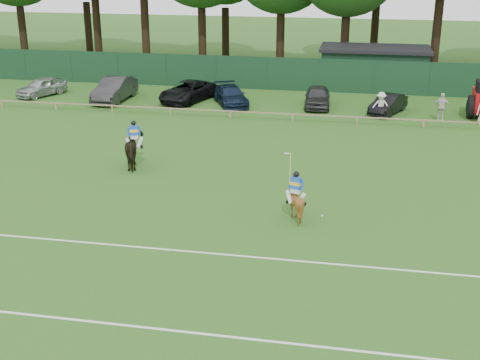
% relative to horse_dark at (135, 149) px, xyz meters
% --- Properties ---
extents(ground, '(160.00, 160.00, 0.00)m').
position_rel_horse_dark_xyz_m(ground, '(5.70, -7.65, -0.93)').
color(ground, '#1E4C14').
rests_on(ground, ground).
extents(horse_dark, '(1.77, 2.43, 1.87)m').
position_rel_horse_dark_xyz_m(horse_dark, '(0.00, 0.00, 0.00)').
color(horse_dark, black).
rests_on(horse_dark, ground).
extents(horse_chestnut, '(1.50, 1.59, 1.42)m').
position_rel_horse_dark_xyz_m(horse_chestnut, '(8.52, -4.93, -0.23)').
color(horse_chestnut, brown).
rests_on(horse_chestnut, ground).
extents(sedan_silver, '(3.03, 4.24, 1.34)m').
position_rel_horse_dark_xyz_m(sedan_silver, '(-12.24, 14.11, -0.26)').
color(sedan_silver, '#B5B9BB').
rests_on(sedan_silver, ground).
extents(sedan_grey, '(1.84, 5.00, 1.64)m').
position_rel_horse_dark_xyz_m(sedan_grey, '(-6.39, 13.64, -0.12)').
color(sedan_grey, '#2C2C2E').
rests_on(sedan_grey, ground).
extents(suv_black, '(3.68, 5.50, 1.40)m').
position_rel_horse_dark_xyz_m(suv_black, '(-1.25, 14.48, -0.23)').
color(suv_black, black).
rests_on(suv_black, ground).
extents(sedan_navy, '(3.50, 4.80, 1.29)m').
position_rel_horse_dark_xyz_m(sedan_navy, '(1.98, 13.97, -0.29)').
color(sedan_navy, '#101F34').
rests_on(sedan_navy, ground).
extents(hatch_grey, '(1.92, 4.27, 1.42)m').
position_rel_horse_dark_xyz_m(hatch_grey, '(7.94, 14.45, -0.22)').
color(hatch_grey, '#313134').
rests_on(hatch_grey, ground).
extents(estate_black, '(2.72, 4.01, 1.25)m').
position_rel_horse_dark_xyz_m(estate_black, '(12.63, 13.51, -0.31)').
color(estate_black, black).
rests_on(estate_black, ground).
extents(spectator_left, '(1.12, 0.66, 1.71)m').
position_rel_horse_dark_xyz_m(spectator_left, '(12.14, 12.08, -0.08)').
color(spectator_left, silver).
rests_on(spectator_left, ground).
extents(spectator_mid, '(1.11, 0.59, 1.80)m').
position_rel_horse_dark_xyz_m(spectator_mid, '(15.84, 12.13, -0.03)').
color(spectator_mid, beige).
rests_on(spectator_mid, ground).
extents(rider_dark, '(0.91, 0.56, 1.41)m').
position_rel_horse_dark_xyz_m(rider_dark, '(0.00, -0.01, 0.81)').
color(rider_dark, silver).
rests_on(rider_dark, ground).
extents(rider_chestnut, '(0.92, 0.74, 2.05)m').
position_rel_horse_dark_xyz_m(rider_chestnut, '(8.51, -4.94, 0.45)').
color(rider_chestnut, silver).
rests_on(rider_chestnut, ground).
extents(polo_ball, '(0.09, 0.09, 0.09)m').
position_rel_horse_dark_xyz_m(polo_ball, '(9.59, -4.55, -0.89)').
color(polo_ball, silver).
rests_on(polo_ball, ground).
extents(pitch_lines, '(60.00, 5.10, 0.01)m').
position_rel_horse_dark_xyz_m(pitch_lines, '(5.70, -11.15, -0.93)').
color(pitch_lines, silver).
rests_on(pitch_lines, ground).
extents(pitch_rail, '(62.10, 0.10, 0.50)m').
position_rel_horse_dark_xyz_m(pitch_rail, '(5.70, 10.35, -0.49)').
color(pitch_rail, '#997F5B').
rests_on(pitch_rail, ground).
extents(perimeter_fence, '(92.08, 0.08, 2.50)m').
position_rel_horse_dark_xyz_m(perimeter_fence, '(5.70, 19.35, 0.32)').
color(perimeter_fence, '#14351E').
rests_on(perimeter_fence, ground).
extents(utility_shed, '(8.40, 4.40, 3.04)m').
position_rel_horse_dark_xyz_m(utility_shed, '(11.70, 22.35, 0.60)').
color(utility_shed, '#14331E').
rests_on(utility_shed, ground).
extents(tree_row, '(96.00, 12.00, 21.00)m').
position_rel_horse_dark_xyz_m(tree_row, '(7.70, 27.35, -0.93)').
color(tree_row, '#26561C').
rests_on(tree_row, ground).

